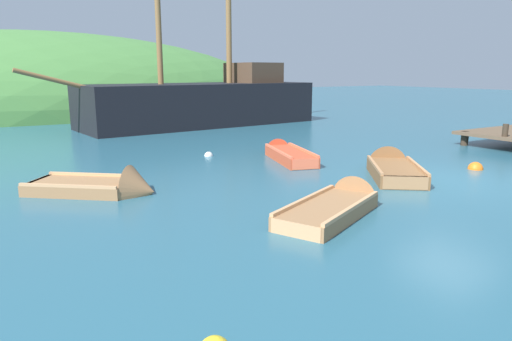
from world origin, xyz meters
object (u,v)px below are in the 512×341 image
Objects in this scene: sailing_ship at (203,108)px; rowboat_near_dock at (106,190)px; rowboat_center at (286,155)px; buoy_white at (209,156)px; rowboat_outer_left at (392,170)px; buoy_orange at (475,169)px; rowboat_far at (340,207)px.

sailing_ship reaches higher than rowboat_near_dock.
sailing_ship is 10.62m from rowboat_center.
rowboat_outer_left is at bearing -59.01° from buoy_white.
buoy_orange is (3.81, -4.33, -0.11)m from rowboat_center.
buoy_orange reaches higher than buoy_white.
buoy_orange is (2.63, -0.83, -0.12)m from rowboat_outer_left.
sailing_ship is 34.96× the size of buoy_orange.
rowboat_far is (3.79, -4.00, 0.00)m from rowboat_near_dock.
rowboat_outer_left is 0.94× the size of rowboat_far.
rowboat_near_dock is at bearing 111.58° from rowboat_outer_left.
rowboat_near_dock is at bearing 119.53° from rowboat_center.
buoy_white is (-5.79, 6.09, 0.00)m from buoy_orange.
rowboat_center reaches higher than buoy_orange.
rowboat_far reaches higher than buoy_white.
buoy_white is at bearing 68.32° from rowboat_outer_left.
sailing_ship is 14.36m from rowboat_near_dock.
sailing_ship is 9.52m from buoy_white.
sailing_ship reaches higher than rowboat_center.
buoy_orange is 8.41m from buoy_white.
rowboat_center is at bearing 52.14° from rowboat_near_dock.
rowboat_near_dock is (-8.07, -11.84, -0.80)m from sailing_ship.
sailing_ship is 16.43m from rowboat_far.
buoy_orange is at bearing -121.98° from rowboat_center.
rowboat_outer_left is 1.04× the size of rowboat_near_dock.
sailing_ship is at bearing 34.52° from rowboat_outer_left.
rowboat_far reaches higher than rowboat_center.
rowboat_near_dock is 10.44m from buoy_orange.
buoy_white is (4.23, 3.18, -0.08)m from rowboat_near_dock.
rowboat_center is 2.65m from buoy_white.
rowboat_center is 1.13× the size of rowboat_near_dock.
rowboat_near_dock reaches higher than buoy_orange.
sailing_ship is 14.91m from buoy_orange.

